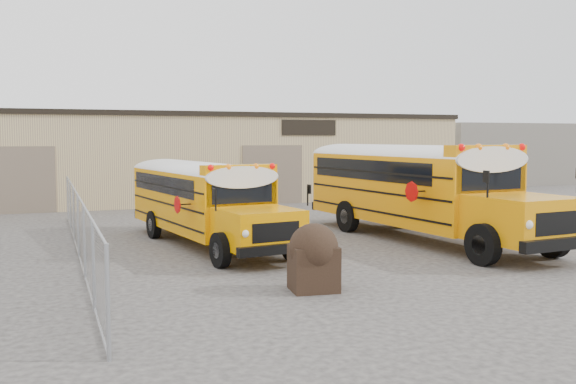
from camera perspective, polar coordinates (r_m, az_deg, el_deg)
name	(u,v)px	position (r m, az deg, el deg)	size (l,w,h in m)	color
ground	(317,262)	(17.52, 2.57, -6.26)	(120.00, 120.00, 0.00)	#33312F
warehouse	(175,156)	(36.44, -9.97, 3.19)	(30.20, 10.20, 4.67)	#D3C082
chainlink_fence	(79,226)	(18.97, -18.13, -2.89)	(0.07, 18.07, 1.81)	#93969B
distant_building_right	(484,154)	(50.34, 17.04, 3.29)	(10.00, 8.00, 4.40)	gray
school_bus_left	(152,185)	(25.67, -12.04, 0.63)	(3.52, 9.31, 2.66)	orange
school_bus_right	(320,173)	(27.41, 2.87, 1.66)	(3.71, 11.17, 3.21)	orange
tarp_bundle	(314,256)	(14.20, 2.29, -5.73)	(1.11, 1.10, 1.50)	black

